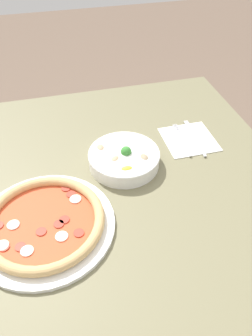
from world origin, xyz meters
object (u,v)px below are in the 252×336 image
at_px(fork, 182,140).
at_px(knife, 196,139).
at_px(bowl, 124,158).
at_px(pizza, 44,223).

xyz_separation_m(fork, knife, (0.05, -0.01, -0.00)).
height_order(bowl, knife, bowl).
bearing_deg(fork, pizza, 121.55).
relative_size(fork, knife, 0.88).
height_order(pizza, knife, pizza).
bearing_deg(fork, bowl, 110.50).
distance_m(bowl, fork, 0.23).
bearing_deg(fork, knife, -94.43).
distance_m(pizza, bowl, 0.31).
bearing_deg(bowl, fork, 16.42).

